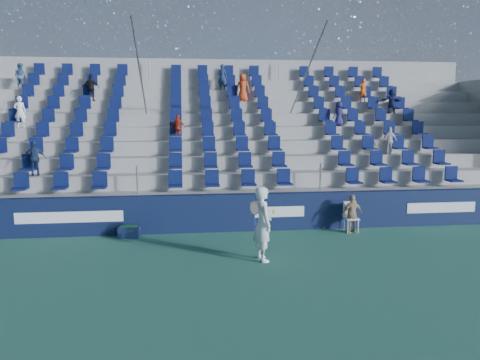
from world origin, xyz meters
name	(u,v)px	position (x,y,z in m)	size (l,w,h in m)	color
ground	(245,262)	(0.00, 0.00, 0.00)	(70.00, 70.00, 0.00)	#2E6C55
sponsor_wall	(233,213)	(0.00, 3.15, 0.60)	(24.00, 0.32, 1.20)	#10193C
grandstand	(220,151)	(0.00, 8.24, 2.13)	(24.00, 8.17, 6.63)	#A3A29D
tennis_player	(263,224)	(0.46, 0.09, 0.97)	(0.69, 0.78, 1.93)	white
line_judge_chair	(350,214)	(3.73, 2.65, 0.55)	(0.44, 0.45, 0.96)	white
line_judge	(352,214)	(3.73, 2.50, 0.61)	(0.72, 0.30, 1.22)	tan
ball_bin	(129,231)	(-3.21, 2.75, 0.19)	(0.66, 0.47, 0.35)	#101C3C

